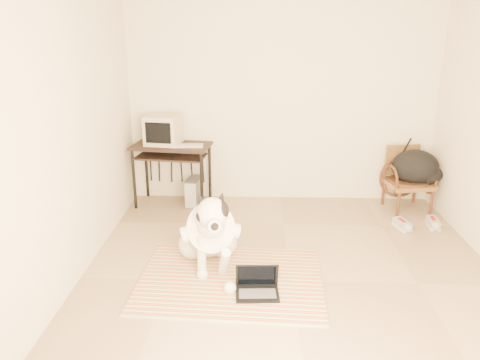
{
  "coord_description": "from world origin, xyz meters",
  "views": [
    {
      "loc": [
        -0.36,
        -3.85,
        2.29
      ],
      "look_at": [
        -0.49,
        0.41,
        0.86
      ],
      "focal_mm": 35.0,
      "sensor_mm": 36.0,
      "label": 1
    }
  ],
  "objects_px": {
    "crt_monitor": "(163,130)",
    "pc_tower": "(194,191)",
    "backpack": "(417,168)",
    "dog": "(210,233)",
    "rattan_chair": "(407,179)",
    "laptop": "(257,286)",
    "computer_desk": "(172,154)"
  },
  "relations": [
    {
      "from": "laptop",
      "to": "backpack",
      "type": "height_order",
      "value": "backpack"
    },
    {
      "from": "laptop",
      "to": "rattan_chair",
      "type": "relative_size",
      "value": 0.49
    },
    {
      "from": "crt_monitor",
      "to": "computer_desk",
      "type": "bearing_deg",
      "value": -29.83
    },
    {
      "from": "dog",
      "to": "rattan_chair",
      "type": "distance_m",
      "value": 2.88
    },
    {
      "from": "backpack",
      "to": "laptop",
      "type": "bearing_deg",
      "value": -134.39
    },
    {
      "from": "computer_desk",
      "to": "rattan_chair",
      "type": "height_order",
      "value": "computer_desk"
    },
    {
      "from": "crt_monitor",
      "to": "backpack",
      "type": "xyz_separation_m",
      "value": [
        3.22,
        -0.16,
        -0.44
      ]
    },
    {
      "from": "computer_desk",
      "to": "laptop",
      "type": "bearing_deg",
      "value": -62.98
    },
    {
      "from": "laptop",
      "to": "computer_desk",
      "type": "relative_size",
      "value": 0.37
    },
    {
      "from": "rattan_chair",
      "to": "pc_tower",
      "type": "bearing_deg",
      "value": 178.52
    },
    {
      "from": "backpack",
      "to": "crt_monitor",
      "type": "bearing_deg",
      "value": 177.18
    },
    {
      "from": "dog",
      "to": "rattan_chair",
      "type": "xyz_separation_m",
      "value": [
        2.39,
        1.61,
        0.05
      ]
    },
    {
      "from": "dog",
      "to": "crt_monitor",
      "type": "bearing_deg",
      "value": 113.39
    },
    {
      "from": "crt_monitor",
      "to": "backpack",
      "type": "distance_m",
      "value": 3.26
    },
    {
      "from": "crt_monitor",
      "to": "dog",
      "type": "bearing_deg",
      "value": -66.61
    },
    {
      "from": "computer_desk",
      "to": "pc_tower",
      "type": "relative_size",
      "value": 2.62
    },
    {
      "from": "crt_monitor",
      "to": "pc_tower",
      "type": "bearing_deg",
      "value": -5.01
    },
    {
      "from": "laptop",
      "to": "backpack",
      "type": "xyz_separation_m",
      "value": [
        2.02,
        2.06,
        0.48
      ]
    },
    {
      "from": "crt_monitor",
      "to": "pc_tower",
      "type": "distance_m",
      "value": 0.91
    },
    {
      "from": "crt_monitor",
      "to": "rattan_chair",
      "type": "height_order",
      "value": "crt_monitor"
    },
    {
      "from": "pc_tower",
      "to": "rattan_chair",
      "type": "height_order",
      "value": "rattan_chair"
    },
    {
      "from": "dog",
      "to": "crt_monitor",
      "type": "distance_m",
      "value": 1.97
    },
    {
      "from": "laptop",
      "to": "rattan_chair",
      "type": "xyz_separation_m",
      "value": [
        1.92,
        2.12,
        0.32
      ]
    },
    {
      "from": "rattan_chair",
      "to": "backpack",
      "type": "xyz_separation_m",
      "value": [
        0.09,
        -0.05,
        0.16
      ]
    },
    {
      "from": "crt_monitor",
      "to": "rattan_chair",
      "type": "bearing_deg",
      "value": -1.9
    },
    {
      "from": "laptop",
      "to": "pc_tower",
      "type": "bearing_deg",
      "value": 110.77
    },
    {
      "from": "pc_tower",
      "to": "backpack",
      "type": "xyz_separation_m",
      "value": [
        2.85,
        -0.13,
        0.39
      ]
    },
    {
      "from": "pc_tower",
      "to": "rattan_chair",
      "type": "distance_m",
      "value": 2.76
    },
    {
      "from": "laptop",
      "to": "backpack",
      "type": "bearing_deg",
      "value": 45.61
    },
    {
      "from": "dog",
      "to": "backpack",
      "type": "height_order",
      "value": "dog"
    },
    {
      "from": "crt_monitor",
      "to": "backpack",
      "type": "bearing_deg",
      "value": -2.82
    },
    {
      "from": "crt_monitor",
      "to": "pc_tower",
      "type": "relative_size",
      "value": 1.19
    }
  ]
}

